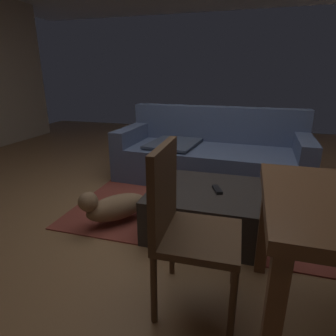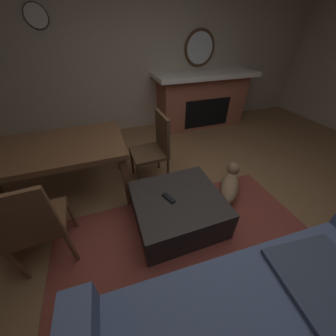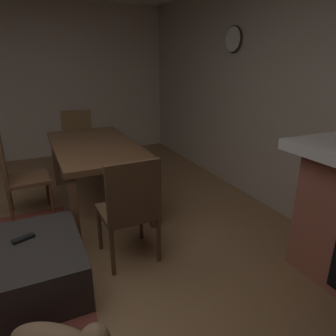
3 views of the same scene
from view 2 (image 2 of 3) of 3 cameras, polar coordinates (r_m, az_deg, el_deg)
floor at (r=2.22m, az=10.75°, el=-16.35°), size 9.23×9.23×0.00m
wall_back_fireplace_side at (r=4.02m, az=-8.98°, el=29.99°), size 8.09×0.12×2.58m
area_rug at (r=1.94m, az=10.21°, el=-28.55°), size 2.60×2.00×0.01m
fireplace at (r=4.24m, az=10.24°, el=19.85°), size 2.02×0.76×1.07m
round_wall_mirror at (r=4.32m, az=9.66°, el=32.31°), size 0.64×0.05×0.64m
ottoman_coffee_table at (r=2.07m, az=2.95°, el=-12.48°), size 0.89×0.82×0.37m
tv_remote at (r=1.91m, az=0.18°, el=-9.10°), size 0.10×0.17×0.02m
dining_table at (r=2.43m, az=-33.91°, el=3.55°), size 1.72×0.89×0.74m
dining_chair_north at (r=1.87m, az=-36.08°, el=-13.48°), size 0.46×0.46×0.93m
dining_chair_west at (r=2.46m, az=-4.03°, el=6.84°), size 0.45×0.45×0.93m
small_dog at (r=2.48m, az=18.34°, el=-4.83°), size 0.53×0.57×0.31m
wall_clock at (r=3.87m, az=-35.21°, el=33.64°), size 0.31×0.03×0.31m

